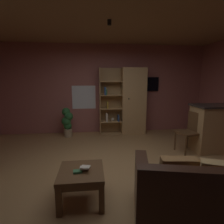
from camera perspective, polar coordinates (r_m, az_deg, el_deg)
name	(u,v)px	position (r m, az deg, el deg)	size (l,w,h in m)	color
floor	(114,175)	(3.41, 0.79, -19.10)	(6.28, 5.35, 0.02)	#A37A4C
wall_back	(104,89)	(5.67, -2.59, 7.12)	(6.40, 0.06, 2.69)	#9E5B56
ceiling	(115,9)	(3.14, 0.93, 29.62)	(6.28, 5.35, 0.02)	#8E6B47
window_pane_back	(84,97)	(5.65, -8.84, 4.60)	(0.71, 0.01, 0.71)	white
bookshelf_cabinet	(130,102)	(5.54, 5.75, 3.25)	(1.39, 0.41, 1.99)	tan
kitchen_bar_counter	(224,128)	(5.00, 31.78, -4.18)	(1.51, 0.64, 1.08)	tan
leather_couch	(205,199)	(2.54, 27.31, -23.11)	(1.74, 1.22, 0.84)	#382116
coffee_table	(81,176)	(2.65, -9.64, -19.35)	(0.60, 0.62, 0.45)	brown
table_book_0	(78,171)	(2.55, -10.76, -17.91)	(0.12, 0.08, 0.03)	#387247
table_book_1	(85,168)	(2.57, -8.62, -16.96)	(0.13, 0.09, 0.02)	beige
table_book_2	(85,167)	(2.54, -8.37, -16.80)	(0.12, 0.09, 0.02)	beige
dining_chair	(191,129)	(4.53, 23.48, -5.03)	(0.50, 0.50, 0.92)	brown
potted_floor_plant	(67,121)	(5.41, -13.88, -2.89)	(0.33, 0.30, 0.85)	#9E896B
wall_mounted_tv	(146,84)	(5.84, 10.72, 8.58)	(0.78, 0.06, 0.44)	black
track_light_spot_1	(109,22)	(3.47, -0.83, 26.34)	(0.07, 0.07, 0.09)	black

